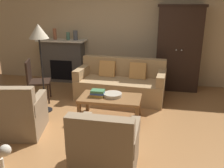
# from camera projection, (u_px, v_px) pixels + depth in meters

# --- Properties ---
(ground_plane) EXTENTS (9.60, 9.60, 0.00)m
(ground_plane) POSITION_uv_depth(u_px,v_px,m) (100.00, 124.00, 4.36)
(ground_plane) COLOR #B27A47
(back_wall) EXTENTS (7.20, 0.10, 2.80)m
(back_wall) POSITION_uv_depth(u_px,v_px,m) (122.00, 29.00, 6.29)
(back_wall) COLOR beige
(back_wall) RESTS_ON ground
(fireplace) EXTENTS (1.26, 0.48, 1.12)m
(fireplace) POSITION_uv_depth(u_px,v_px,m) (63.00, 60.00, 6.60)
(fireplace) COLOR #4C4947
(fireplace) RESTS_ON ground
(armoire) EXTENTS (1.06, 0.57, 2.00)m
(armoire) POSITION_uv_depth(u_px,v_px,m) (178.00, 48.00, 5.86)
(armoire) COLOR black
(armoire) RESTS_ON ground
(couch) EXTENTS (1.97, 0.98, 0.86)m
(couch) POSITION_uv_depth(u_px,v_px,m) (121.00, 84.00, 5.47)
(couch) COLOR tan
(couch) RESTS_ON ground
(coffee_table) EXTENTS (1.10, 0.60, 0.42)m
(coffee_table) POSITION_uv_depth(u_px,v_px,m) (110.00, 100.00, 4.47)
(coffee_table) COLOR olive
(coffee_table) RESTS_ON ground
(fruit_bowl) EXTENTS (0.34, 0.34, 0.06)m
(fruit_bowl) POSITION_uv_depth(u_px,v_px,m) (113.00, 95.00, 4.47)
(fruit_bowl) COLOR beige
(fruit_bowl) RESTS_ON coffee_table
(book_stack) EXTENTS (0.26, 0.19, 0.12)m
(book_stack) POSITION_uv_depth(u_px,v_px,m) (98.00, 93.00, 4.47)
(book_stack) COLOR gold
(book_stack) RESTS_ON coffee_table
(mantel_vase_terracotta) EXTENTS (0.09, 0.09, 0.28)m
(mantel_vase_terracotta) POSITION_uv_depth(u_px,v_px,m) (55.00, 34.00, 6.39)
(mantel_vase_terracotta) COLOR #A86042
(mantel_vase_terracotta) RESTS_ON fireplace
(mantel_vase_jade) EXTENTS (0.09, 0.09, 0.19)m
(mantel_vase_jade) POSITION_uv_depth(u_px,v_px,m) (68.00, 36.00, 6.34)
(mantel_vase_jade) COLOR slate
(mantel_vase_jade) RESTS_ON fireplace
(mantel_vase_slate) EXTENTS (0.11, 0.11, 0.24)m
(mantel_vase_slate) POSITION_uv_depth(u_px,v_px,m) (75.00, 35.00, 6.30)
(mantel_vase_slate) COLOR #565B66
(mantel_vase_slate) RESTS_ON fireplace
(armchair_near_left) EXTENTS (0.90, 0.90, 0.88)m
(armchair_near_left) POSITION_uv_depth(u_px,v_px,m) (18.00, 115.00, 3.97)
(armchair_near_left) COLOR #997F60
(armchair_near_left) RESTS_ON ground
(armchair_near_right) EXTENTS (0.79, 0.78, 0.88)m
(armchair_near_right) POSITION_uv_depth(u_px,v_px,m) (105.00, 150.00, 3.05)
(armchair_near_right) COLOR #997F60
(armchair_near_right) RESTS_ON ground
(side_chair_wooden) EXTENTS (0.56, 0.56, 0.90)m
(side_chair_wooden) POSITION_uv_depth(u_px,v_px,m) (35.00, 78.00, 5.23)
(side_chair_wooden) COLOR black
(side_chair_wooden) RESTS_ON ground
(floor_lamp) EXTENTS (0.36, 0.36, 1.68)m
(floor_lamp) POSITION_uv_depth(u_px,v_px,m) (39.00, 37.00, 4.44)
(floor_lamp) COLOR black
(floor_lamp) RESTS_ON ground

